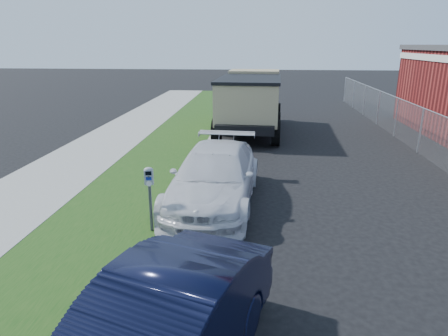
{
  "coord_description": "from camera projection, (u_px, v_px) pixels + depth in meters",
  "views": [
    {
      "loc": [
        -0.51,
        -9.32,
        4.25
      ],
      "look_at": [
        -1.4,
        1.0,
        1.0
      ],
      "focal_mm": 32.0,
      "sensor_mm": 36.0,
      "label": 1
    }
  ],
  "objects": [
    {
      "name": "parking_meter",
      "position": [
        149.0,
        185.0,
        8.85
      ],
      "size": [
        0.23,
        0.18,
        1.51
      ],
      "rotation": [
        0.0,
        0.0,
        0.19
      ],
      "color": "#3F4247",
      "rests_on": "ground"
    },
    {
      "name": "ground",
      "position": [
        276.0,
        219.0,
        10.09
      ],
      "size": [
        120.0,
        120.0,
        0.0
      ],
      "primitive_type": "plane",
      "color": "black",
      "rests_on": "ground"
    },
    {
      "name": "dump_truck",
      "position": [
        251.0,
        99.0,
        19.79
      ],
      "size": [
        3.24,
        7.44,
        2.86
      ],
      "rotation": [
        0.0,
        0.0,
        -0.05
      ],
      "color": "black",
      "rests_on": "ground"
    },
    {
      "name": "chainlink_fence",
      "position": [
        422.0,
        122.0,
        15.88
      ],
      "size": [
        0.06,
        30.06,
        30.0
      ],
      "color": "slate",
      "rests_on": "ground"
    },
    {
      "name": "white_wagon",
      "position": [
        214.0,
        177.0,
        10.86
      ],
      "size": [
        2.46,
        5.47,
        1.56
      ],
      "primitive_type": "imported",
      "rotation": [
        0.0,
        0.0,
        -0.05
      ],
      "color": "silver",
      "rests_on": "ground"
    },
    {
      "name": "streetside",
      "position": [
        94.0,
        184.0,
        12.43
      ],
      "size": [
        6.12,
        50.0,
        0.15
      ],
      "color": "gray",
      "rests_on": "ground"
    }
  ]
}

